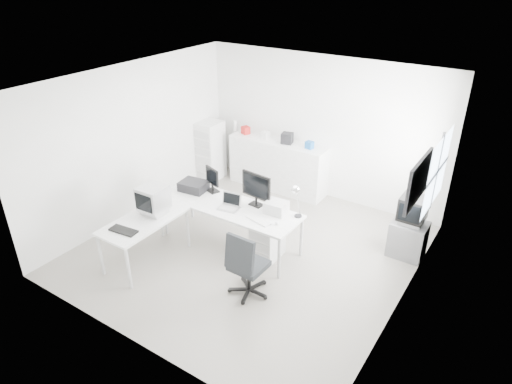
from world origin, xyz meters
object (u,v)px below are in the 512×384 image
Objects in this scene: lcd_monitor_large at (256,189)px; laser_printer at (276,207)px; drawer_pedestal at (268,240)px; crt_monitor at (154,201)px; tv_cabinet at (408,239)px; inkjet_printer at (194,186)px; laptop at (229,203)px; lcd_monitor_small at (212,180)px; filing_cabinet at (211,150)px; main_desk at (231,225)px; crt_tv at (413,211)px; side_desk at (146,240)px; sideboard at (278,165)px; office_chair at (249,262)px.

laser_printer is (0.40, -0.03, -0.19)m from lcd_monitor_large.
drawer_pedestal is 1.39× the size of crt_monitor.
tv_cabinet is at bearing 30.66° from crt_monitor.
inkjet_printer is 0.76× the size of tv_cabinet.
laser_printer is at bearing 73.61° from drawer_pedestal.
laptop reaches higher than drawer_pedestal.
filing_cabinet reaches higher than lcd_monitor_small.
lcd_monitor_small is 0.34× the size of filing_cabinet.
laptop is at bearing -63.43° from main_desk.
crt_tv is at bearing -7.45° from filing_cabinet.
lcd_monitor_large reaches higher than laser_printer.
crt_monitor reaches higher than main_desk.
laser_printer is (0.05, 0.17, 0.54)m from drawer_pedestal.
lcd_monitor_large reaches higher than lcd_monitor_small.
filing_cabinet is (-1.07, 1.81, -0.19)m from inkjet_printer.
side_desk is 1.50m from lcd_monitor_small.
drawer_pedestal is at bearing -145.87° from tv_cabinet.
crt_tv is at bearing 38.88° from lcd_monitor_small.
lcd_monitor_small reaches higher than crt_monitor.
side_desk is (-0.85, -1.10, 0.00)m from main_desk.
laptop reaches higher than laser_printer.
laptop is 0.74× the size of crt_monitor.
laser_printer is at bearing 39.52° from side_desk.
lcd_monitor_large is 2.23m from sideboard.
laptop reaches higher than side_desk.
main_desk is at bearing 139.20° from office_chair.
crt_tv is at bearing 30.66° from crt_monitor.
filing_cabinet is (-4.50, 0.59, 0.34)m from tv_cabinet.
main_desk is 1.15× the size of sideboard.
side_desk is at bearing -143.76° from laser_printer.
filing_cabinet is (-2.27, 1.66, -0.40)m from lcd_monitor_large.
main_desk is 7.56× the size of laptop.
crt_monitor reaches higher than crt_tv.
side_desk is 0.67× the size of sideboard.
side_desk is 0.64m from crt_monitor.
crt_monitor is 0.21× the size of sideboard.
laser_printer is 1.93m from crt_monitor.
filing_cabinet reaches higher than crt_tv.
main_desk is 1.31m from office_chair.
crt_monitor reaches higher than laptop.
office_chair is (1.51, -1.12, -0.44)m from lcd_monitor_small.
side_desk is at bearing -171.39° from office_chair.
lcd_monitor_small reaches higher than side_desk.
drawer_pedestal is 1.64m from inkjet_printer.
crt_monitor is at bearing 90.00° from side_desk.
crt_tv is (2.58, 1.32, 0.45)m from main_desk.
crt_monitor is 2.98m from filing_cabinet.
inkjet_printer reaches higher than drawer_pedestal.
crt_monitor is 3.18m from sideboard.
main_desk is at bearing -166.93° from laser_printer.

